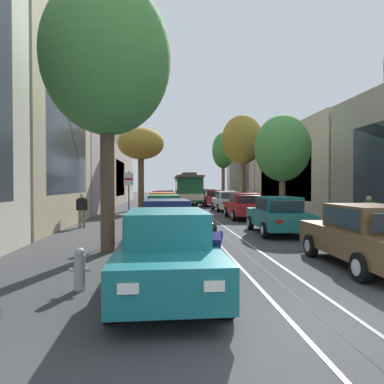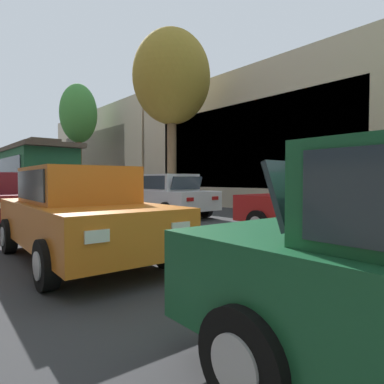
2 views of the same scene
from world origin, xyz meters
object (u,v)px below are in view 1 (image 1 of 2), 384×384
object	(u,v)px
parked_car_teal_near_left	(167,251)
motorcycle_with_rider	(211,261)
parked_car_red_mid_right	(244,206)
parked_car_maroon_fifth_left	(162,201)
parked_car_white_fourth_right	(226,201)
street_tree_kerb_right_mid	(242,140)
cable_car_trolley	(188,189)
parked_car_grey_sixth_left	(165,198)
street_sign_post	(129,197)
street_tree_kerb_right_fourth	(223,151)
pedestrian_on_left_pavement	(369,213)
parked_car_teal_second_right	(278,215)
parked_car_orange_fourth_left	(162,204)
parked_car_green_mid_left	(164,211)
street_tree_kerb_left_second	(141,145)
parked_car_brown_far_right	(202,194)
fire_hydrant	(80,269)
parked_car_red_fifth_right	(213,198)
parked_car_navy_second_left	(166,223)
pedestrian_on_right_pavement	(248,198)
pedestrian_crossing_far	(82,208)
parked_car_black_sixth_right	(207,196)
street_tree_kerb_left_near	(107,60)
parked_car_brown_near_right	(367,236)
street_tree_kerb_right_second	(282,148)

from	to	relation	value
parked_car_teal_near_left	motorcycle_with_rider	bearing A→B (deg)	-15.86
parked_car_red_mid_right	motorcycle_with_rider	bearing A→B (deg)	-105.37
parked_car_maroon_fifth_left	parked_car_white_fourth_right	bearing A→B (deg)	-12.16
street_tree_kerb_right_mid	cable_car_trolley	world-z (taller)	street_tree_kerb_right_mid
parked_car_grey_sixth_left	street_sign_post	world-z (taller)	street_sign_post
street_tree_kerb_right_fourth	pedestrian_on_left_pavement	distance (m)	27.94
parked_car_teal_second_right	cable_car_trolley	distance (m)	21.76
parked_car_orange_fourth_left	street_sign_post	xyz separation A→B (m)	(-1.22, -9.53, 0.82)
parked_car_green_mid_left	parked_car_teal_near_left	bearing A→B (deg)	-89.65
parked_car_teal_near_left	street_tree_kerb_left_second	bearing A→B (deg)	94.98
parked_car_maroon_fifth_left	street_tree_kerb_right_fourth	size ratio (longest dim) A/B	0.53
parked_car_brown_far_right	fire_hydrant	world-z (taller)	parked_car_brown_far_right
parked_car_red_fifth_right	parked_car_orange_fourth_left	bearing A→B (deg)	-113.99
parked_car_navy_second_left	parked_car_maroon_fifth_left	size ratio (longest dim) A/B	1.00
parked_car_navy_second_left	pedestrian_on_left_pavement	size ratio (longest dim) A/B	2.70
pedestrian_on_right_pavement	parked_car_navy_second_left	bearing A→B (deg)	-111.23
pedestrian_crossing_far	pedestrian_on_left_pavement	bearing A→B (deg)	-17.65
parked_car_red_mid_right	motorcycle_with_rider	world-z (taller)	parked_car_red_mid_right
parked_car_white_fourth_right	parked_car_black_sixth_right	size ratio (longest dim) A/B	0.99
parked_car_maroon_fifth_left	parked_car_brown_far_right	world-z (taller)	same
parked_car_red_mid_right	parked_car_black_sixth_right	bearing A→B (deg)	89.83
parked_car_teal_near_left	street_tree_kerb_left_near	distance (m)	6.95
parked_car_brown_near_right	parked_car_red_fifth_right	size ratio (longest dim) A/B	1.00
parked_car_orange_fourth_left	parked_car_red_fifth_right	xyz separation A→B (m)	(4.96, 11.16, 0.00)
parked_car_orange_fourth_left	street_tree_kerb_right_mid	xyz separation A→B (m)	(6.76, 6.39, 5.09)
parked_car_red_fifth_right	pedestrian_on_left_pavement	size ratio (longest dim) A/B	2.68
parked_car_teal_near_left	parked_car_green_mid_left	size ratio (longest dim) A/B	1.00
parked_car_navy_second_left	parked_car_maroon_fifth_left	bearing A→B (deg)	90.80
street_tree_kerb_right_second	street_tree_kerb_left_second	bearing A→B (deg)	126.94
parked_car_black_sixth_right	street_tree_kerb_left_second	distance (m)	13.30
parked_car_black_sixth_right	pedestrian_crossing_far	xyz separation A→B (m)	(-8.98, -22.98, 0.15)
pedestrian_on_left_pavement	pedestrian_on_right_pavement	xyz separation A→B (m)	(-0.83, 17.14, -0.03)
parked_car_brown_near_right	parked_car_red_mid_right	distance (m)	12.71
parked_car_orange_fourth_left	street_sign_post	bearing A→B (deg)	-97.30
parked_car_grey_sixth_left	pedestrian_crossing_far	world-z (taller)	pedestrian_crossing_far
parked_car_red_mid_right	parked_car_white_fourth_right	distance (m)	6.52
parked_car_navy_second_left	street_tree_kerb_left_near	distance (m)	5.50
parked_car_black_sixth_right	pedestrian_on_left_pavement	bearing A→B (deg)	-82.94
pedestrian_crossing_far	street_tree_kerb_right_fourth	bearing A→B (deg)	64.98
parked_car_red_mid_right	fire_hydrant	bearing A→B (deg)	-114.99
parked_car_teal_near_left	parked_car_brown_near_right	xyz separation A→B (m)	(5.03, 1.66, 0.00)
parked_car_teal_second_right	fire_hydrant	world-z (taller)	parked_car_teal_second_right
parked_car_black_sixth_right	street_tree_kerb_right_mid	bearing A→B (deg)	-81.33
pedestrian_on_left_pavement	street_sign_post	bearing A→B (deg)	-179.62
parked_car_white_fourth_right	motorcycle_with_rider	size ratio (longest dim) A/B	2.20
parked_car_grey_sixth_left	street_tree_kerb_right_mid	size ratio (longest dim) A/B	0.55
parked_car_teal_near_left	street_tree_kerb_right_mid	xyz separation A→B (m)	(6.58, 22.70, 5.09)
parked_car_white_fourth_right	street_tree_kerb_right_second	xyz separation A→B (m)	(1.54, -8.76, 3.29)
parked_car_brown_far_right	street_tree_kerb_right_mid	bearing A→B (deg)	-84.57
parked_car_brown_far_right	street_tree_kerb_right_second	bearing A→B (deg)	-86.90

